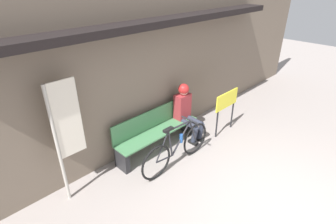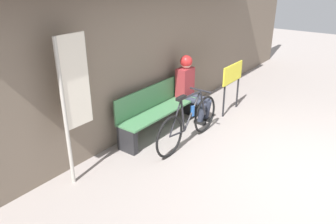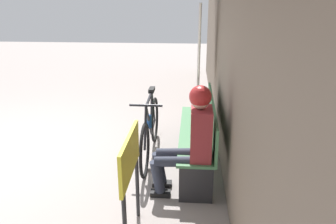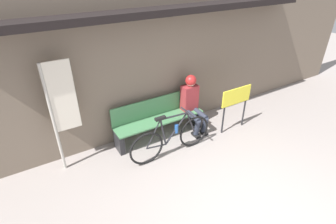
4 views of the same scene
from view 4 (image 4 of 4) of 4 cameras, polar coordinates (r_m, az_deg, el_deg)
name	(u,v)px [view 4 (image 4 of 4)]	position (r m, az deg, el deg)	size (l,w,h in m)	color
ground_plane	(258,224)	(4.26, 19.01, -21.97)	(24.00, 24.00, 0.00)	gray
storefront_wall	(156,55)	(5.21, -2.64, 12.36)	(12.00, 0.56, 3.20)	#756656
park_bench_near	(159,119)	(5.43, -2.08, -1.53)	(1.93, 0.42, 0.83)	#477F51
bicycle	(172,138)	(4.92, 0.78, -5.66)	(1.72, 0.40, 0.90)	black
person_seated	(192,100)	(5.55, 5.27, 2.64)	(0.34, 0.65, 1.23)	#2D3342
banner_pole	(60,105)	(4.52, -22.49, 1.34)	(0.45, 0.05, 1.98)	#B7B2A8
signboard	(236,100)	(5.65, 14.59, 2.62)	(0.75, 0.04, 0.99)	#232326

